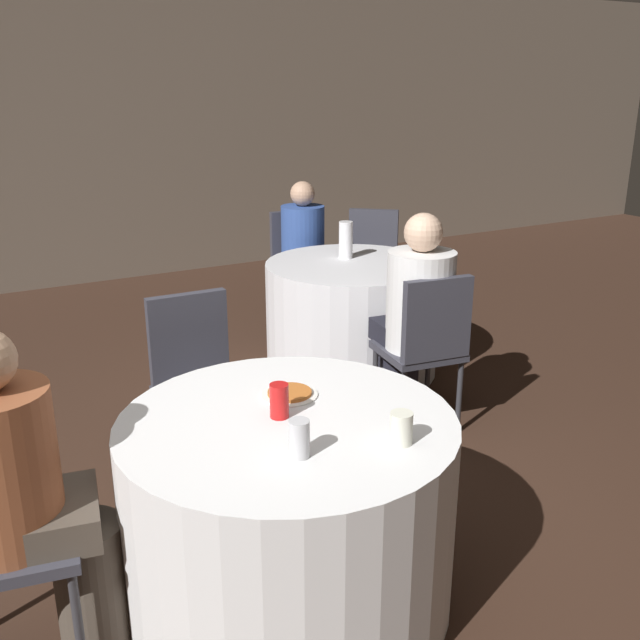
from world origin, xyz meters
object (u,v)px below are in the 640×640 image
Objects in this scene: chair_far_north at (299,258)px; table_near at (289,511)px; chair_near_north at (196,371)px; pizza_plate_near at (290,393)px; soda_can_silver at (299,439)px; table_far at (352,317)px; person_floral_shirt at (30,499)px; chair_far_northeast at (371,257)px; chair_far_south at (427,339)px; person_white_shirt at (414,317)px; bottle_far at (346,240)px; person_blue_shirt at (307,259)px; soda_can_red at (279,401)px.

table_near is at bearing 68.43° from chair_far_north.
pizza_plate_near is (0.07, -0.83, 0.20)m from chair_near_north.
soda_can_silver is at bearing 69.18° from chair_far_north.
chair_far_north is (0.11, 0.96, 0.18)m from table_far.
person_floral_shirt reaches higher than soda_can_silver.
table_near is at bearing 90.00° from person_floral_shirt.
chair_far_northeast is at bearing 139.91° from person_floral_shirt.
person_white_shirt is at bearing 90.00° from chair_far_south.
chair_far_north is (1.48, 2.74, 0.18)m from table_near.
table_near is 1.02m from chair_near_north.
person_white_shirt is 5.71× the size of pizza_plate_near.
chair_far_south is (-0.24, -1.92, 0.00)m from chair_far_north.
chair_far_north is at bearing 61.74° from pizza_plate_near.
chair_near_north is 1.21m from person_floral_shirt.
table_near is 1.32× the size of chair_far_north.
table_near is 2.24m from table_far.
person_floral_shirt reaches higher than pizza_plate_near.
table_far is 0.94× the size of person_white_shirt.
table_far is at bearing 90.00° from chair_far_north.
bottle_far reaches higher than soda_can_silver.
chair_far_south is (-0.76, -1.70, 0.00)m from chair_far_northeast.
soda_can_silver is (-1.33, -1.21, 0.17)m from person_white_shirt.
chair_near_north is 0.79× the size of person_blue_shirt.
table_far is 4.64× the size of bottle_far.
pizza_plate_near reaches higher than table_far.
chair_far_northeast is at bearing 72.13° from person_white_shirt.
table_far is 2.52m from soda_can_silver.
table_far is at bearing 90.00° from chair_far_northeast.
soda_can_silver is at bearing -130.05° from person_white_shirt.
soda_can_red is (-1.38, -1.74, 0.43)m from table_far.
person_blue_shirt is at bearing 60.48° from pizza_plate_near.
person_white_shirt reaches higher than person_blue_shirt.
chair_far_northeast is 1.00× the size of chair_far_south.
person_white_shirt is (0.02, 0.15, 0.07)m from chair_far_south.
chair_far_north is 0.75× the size of person_white_shirt.
pizza_plate_near is at bearing -128.28° from table_far.
person_blue_shirt is (1.43, 1.57, 0.03)m from chair_near_north.
person_white_shirt reaches higher than bottle_far.
person_blue_shirt reaches higher than table_near.
chair_far_northeast is at bearing 51.03° from soda_can_red.
table_near is 1.32× the size of chair_far_south.
chair_far_north is 4.27× the size of pizza_plate_near.
table_near is 1.32× the size of chair_near_north.
table_near is 1.04× the size of person_blue_shirt.
chair_near_north is 1.00m from soda_can_red.
table_far is 1.25× the size of chair_far_north.
person_white_shirt is at bearing -97.72° from table_far.
table_far is at bearing 90.00° from person_white_shirt.
chair_far_north is 0.17m from person_blue_shirt.
chair_far_south is at bearing 38.86° from soda_can_silver.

